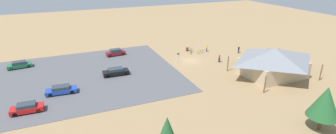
{
  "coord_description": "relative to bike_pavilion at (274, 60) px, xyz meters",
  "views": [
    {
      "loc": [
        24.86,
        46.86,
        19.35
      ],
      "look_at": [
        6.99,
        4.39,
        1.2
      ],
      "focal_mm": 27.67,
      "sensor_mm": 36.0,
      "label": 1
    }
  ],
  "objects": [
    {
      "name": "ground",
      "position": [
        10.47,
        -13.15,
        -3.01
      ],
      "size": [
        160.0,
        160.0,
        0.0
      ],
      "primitive_type": "plane",
      "color": "#9E7F56",
      "rests_on": "ground"
    },
    {
      "name": "parking_lot_asphalt",
      "position": [
        36.77,
        -13.43,
        -2.98
      ],
      "size": [
        42.93,
        28.73,
        0.05
      ],
      "primitive_type": "cube",
      "color": "#56565B",
      "rests_on": "ground"
    },
    {
      "name": "bike_pavilion",
      "position": [
        0.0,
        0.0,
        0.0
      ],
      "size": [
        13.14,
        10.55,
        5.32
      ],
      "color": "#C6B28E",
      "rests_on": "ground"
    },
    {
      "name": "trash_bin",
      "position": [
        7.94,
        -19.45,
        -2.56
      ],
      "size": [
        0.6,
        0.6,
        0.9
      ],
      "primitive_type": "cylinder",
      "color": "brown",
      "rests_on": "ground"
    },
    {
      "name": "lot_sign",
      "position": [
        13.18,
        -13.27,
        -1.6
      ],
      "size": [
        0.56,
        0.08,
        2.2
      ],
      "color": "#99999E",
      "rests_on": "ground"
    },
    {
      "name": "pine_mideast",
      "position": [
        7.03,
        15.66,
        0.88
      ],
      "size": [
        3.78,
        3.78,
        5.92
      ],
      "color": "brown",
      "rests_on": "ground"
    },
    {
      "name": "bicycle_purple_mid_cluster",
      "position": [
        7.17,
        -19.07,
        -2.63
      ],
      "size": [
        0.62,
        1.69,
        0.9
      ],
      "color": "black",
      "rests_on": "ground"
    },
    {
      "name": "bicycle_black_edge_south",
      "position": [
        -7.89,
        -8.31,
        -2.62
      ],
      "size": [
        1.0,
        1.41,
        0.9
      ],
      "color": "black",
      "rests_on": "ground"
    },
    {
      "name": "bicycle_yellow_yard_left",
      "position": [
        -3.63,
        -9.72,
        -2.65
      ],
      "size": [
        1.45,
        0.99,
        0.77
      ],
      "color": "black",
      "rests_on": "ground"
    },
    {
      "name": "bicycle_silver_near_sign",
      "position": [
        8.0,
        -17.42,
        -2.61
      ],
      "size": [
        0.73,
        1.75,
        0.89
      ],
      "color": "black",
      "rests_on": "ground"
    },
    {
      "name": "bicycle_orange_edge_north",
      "position": [
        5.71,
        -16.71,
        -2.63
      ],
      "size": [
        1.71,
        0.48,
        0.88
      ],
      "color": "black",
      "rests_on": "ground"
    },
    {
      "name": "bicycle_red_yard_front",
      "position": [
        -6.05,
        -9.5,
        -2.62
      ],
      "size": [
        0.5,
        1.79,
        0.89
      ],
      "color": "black",
      "rests_on": "ground"
    },
    {
      "name": "bicycle_white_lone_east",
      "position": [
        -9.75,
        -11.52,
        -2.61
      ],
      "size": [
        1.28,
        1.22,
        0.91
      ],
      "color": "black",
      "rests_on": "ground"
    },
    {
      "name": "bicycle_blue_lone_west",
      "position": [
        -4.58,
        -7.78,
        -2.62
      ],
      "size": [
        0.64,
        1.64,
        0.85
      ],
      "color": "black",
      "rests_on": "ground"
    },
    {
      "name": "bicycle_teal_by_bin",
      "position": [
        -7.26,
        -12.03,
        -2.64
      ],
      "size": [
        1.5,
        0.98,
        0.84
      ],
      "color": "black",
      "rests_on": "ground"
    },
    {
      "name": "car_green_end_stall",
      "position": [
        44.05,
        -22.59,
        -2.27
      ],
      "size": [
        4.64,
        2.34,
        1.39
      ],
      "color": "#1E6B3D",
      "rests_on": "parking_lot_asphalt"
    },
    {
      "name": "car_black_near_entry",
      "position": [
        26.99,
        -11.41,
        -2.26
      ],
      "size": [
        4.83,
        2.01,
        1.4
      ],
      "color": "black",
      "rests_on": "parking_lot_asphalt"
    },
    {
      "name": "car_red_far_end",
      "position": [
        41.32,
        -3.1,
        -2.28
      ],
      "size": [
        4.3,
        1.88,
        1.37
      ],
      "color": "red",
      "rests_on": "parking_lot_asphalt"
    },
    {
      "name": "car_maroon_second_row",
      "position": [
        24.57,
        -22.83,
        -2.23
      ],
      "size": [
        4.36,
        2.02,
        1.5
      ],
      "color": "maroon",
      "rests_on": "parking_lot_asphalt"
    },
    {
      "name": "car_blue_aisle_side",
      "position": [
        36.68,
        -7.36,
        -2.3
      ],
      "size": [
        4.86,
        2.13,
        1.32
      ],
      "color": "#1E42B2",
      "rests_on": "parking_lot_asphalt"
    },
    {
      "name": "visitor_by_pavilion",
      "position": [
        -2.57,
        -13.42,
        -2.1
      ],
      "size": [
        0.36,
        0.37,
        1.73
      ],
      "color": "#2D3347",
      "rests_on": "ground"
    },
    {
      "name": "visitor_crossing_yard",
      "position": [
        3.8,
        -17.35,
        -2.12
      ],
      "size": [
        0.38,
        0.4,
        1.69
      ],
      "color": "#2D3347",
      "rests_on": "ground"
    },
    {
      "name": "visitor_at_bikes",
      "position": [
        5.11,
        -9.89,
        -2.06
      ],
      "size": [
        0.36,
        0.37,
        1.8
      ],
      "color": "#2D3347",
      "rests_on": "ground"
    }
  ]
}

